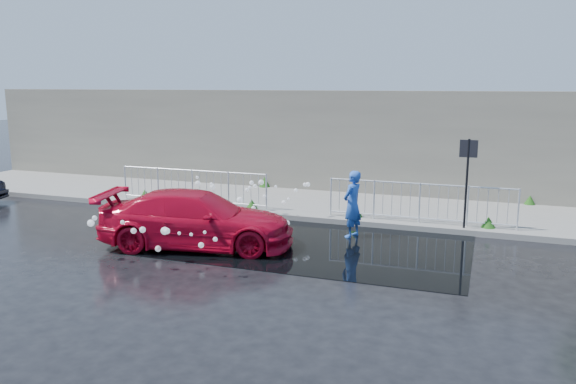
# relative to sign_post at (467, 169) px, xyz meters

# --- Properties ---
(ground) EXTENTS (90.00, 90.00, 0.00)m
(ground) POSITION_rel_sign_post_xyz_m (-4.20, -3.10, -1.72)
(ground) COLOR black
(ground) RESTS_ON ground
(pavement) EXTENTS (30.00, 4.00, 0.15)m
(pavement) POSITION_rel_sign_post_xyz_m (-4.20, 1.90, -1.65)
(pavement) COLOR slate
(pavement) RESTS_ON ground
(curb) EXTENTS (30.00, 0.25, 0.16)m
(curb) POSITION_rel_sign_post_xyz_m (-4.20, -0.10, -1.64)
(curb) COLOR slate
(curb) RESTS_ON ground
(retaining_wall) EXTENTS (30.00, 0.60, 3.50)m
(retaining_wall) POSITION_rel_sign_post_xyz_m (-4.20, 4.10, 0.18)
(retaining_wall) COLOR #6A655A
(retaining_wall) RESTS_ON pavement
(puddle) EXTENTS (8.00, 5.00, 0.01)m
(puddle) POSITION_rel_sign_post_xyz_m (-3.70, -2.10, -1.72)
(puddle) COLOR black
(puddle) RESTS_ON ground
(sign_post) EXTENTS (0.45, 0.06, 2.50)m
(sign_post) POSITION_rel_sign_post_xyz_m (0.00, 0.00, 0.00)
(sign_post) COLOR black
(sign_post) RESTS_ON ground
(railing_left) EXTENTS (5.05, 0.05, 1.10)m
(railing_left) POSITION_rel_sign_post_xyz_m (-8.20, 0.25, -0.99)
(railing_left) COLOR silver
(railing_left) RESTS_ON pavement
(railing_right) EXTENTS (5.05, 0.05, 1.10)m
(railing_right) POSITION_rel_sign_post_xyz_m (-1.20, 0.25, -0.99)
(railing_right) COLOR silver
(railing_right) RESTS_ON pavement
(weeds) EXTENTS (12.17, 3.93, 0.38)m
(weeds) POSITION_rel_sign_post_xyz_m (-4.55, 1.43, -1.40)
(weeds) COLOR #184111
(weeds) RESTS_ON pavement
(water_spray) EXTENTS (3.67, 5.51, 1.07)m
(water_spray) POSITION_rel_sign_post_xyz_m (-6.17, -2.39, -1.01)
(water_spray) COLOR white
(water_spray) RESTS_ON ground
(red_car) EXTENTS (4.96, 2.87, 1.35)m
(red_car) POSITION_rel_sign_post_xyz_m (-6.02, -3.41, -1.05)
(red_car) COLOR #B60723
(red_car) RESTS_ON ground
(person) EXTENTS (0.60, 0.73, 1.73)m
(person) POSITION_rel_sign_post_xyz_m (-2.70, -1.30, -0.86)
(person) COLOR blue
(person) RESTS_ON ground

